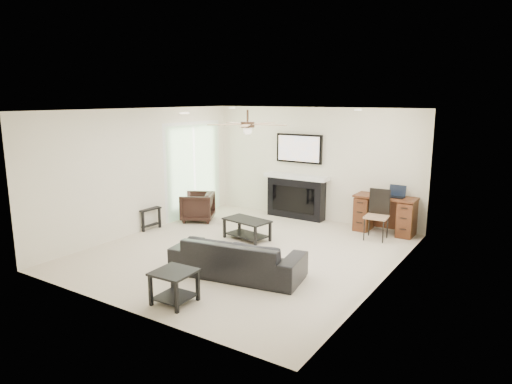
{
  "coord_description": "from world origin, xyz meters",
  "views": [
    {
      "loc": [
        4.38,
        -6.44,
        2.7
      ],
      "look_at": [
        0.02,
        0.33,
        1.03
      ],
      "focal_mm": 32.0,
      "sensor_mm": 36.0,
      "label": 1
    }
  ],
  "objects_px": {
    "sofa": "(237,257)",
    "desk": "(385,214)",
    "coffee_table": "(247,229)",
    "fireplace_unit": "(296,177)",
    "armchair": "(197,207)"
  },
  "relations": [
    {
      "from": "fireplace_unit",
      "to": "desk",
      "type": "distance_m",
      "value": 2.16
    },
    {
      "from": "fireplace_unit",
      "to": "desk",
      "type": "bearing_deg",
      "value": -1.74
    },
    {
      "from": "sofa",
      "to": "coffee_table",
      "type": "distance_m",
      "value": 1.84
    },
    {
      "from": "sofa",
      "to": "coffee_table",
      "type": "height_order",
      "value": "sofa"
    },
    {
      "from": "armchair",
      "to": "desk",
      "type": "bearing_deg",
      "value": 80.86
    },
    {
      "from": "sofa",
      "to": "armchair",
      "type": "height_order",
      "value": "armchair"
    },
    {
      "from": "sofa",
      "to": "coffee_table",
      "type": "xyz_separation_m",
      "value": [
        -0.9,
        1.6,
        -0.1
      ]
    },
    {
      "from": "armchair",
      "to": "coffee_table",
      "type": "bearing_deg",
      "value": 43.29
    },
    {
      "from": "fireplace_unit",
      "to": "armchair",
      "type": "bearing_deg",
      "value": -140.42
    },
    {
      "from": "sofa",
      "to": "desk",
      "type": "xyz_separation_m",
      "value": [
        1.2,
        3.51,
        0.08
      ]
    },
    {
      "from": "sofa",
      "to": "armchair",
      "type": "relative_size",
      "value": 2.9
    },
    {
      "from": "sofa",
      "to": "fireplace_unit",
      "type": "xyz_separation_m",
      "value": [
        -0.88,
        3.57,
        0.66
      ]
    },
    {
      "from": "armchair",
      "to": "desk",
      "type": "distance_m",
      "value": 4.03
    },
    {
      "from": "coffee_table",
      "to": "fireplace_unit",
      "type": "xyz_separation_m",
      "value": [
        0.02,
        1.97,
        0.75
      ]
    },
    {
      "from": "desk",
      "to": "armchair",
      "type": "bearing_deg",
      "value": -160.36
    }
  ]
}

